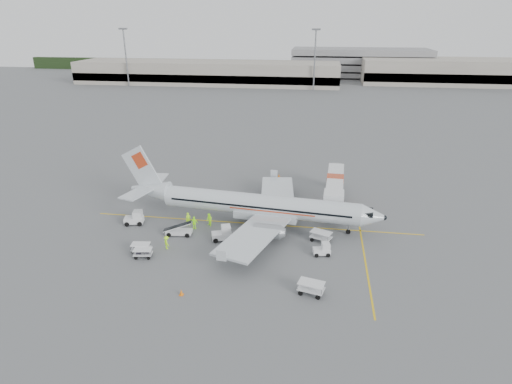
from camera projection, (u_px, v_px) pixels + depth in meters
The scene contains 26 objects.
ground at pixel (254, 224), 57.41m from camera, with size 360.00×360.00×0.00m, color #56595B.
stripe_lead at pixel (254, 224), 57.41m from camera, with size 44.00×0.20×0.01m, color yellow.
stripe_cross at pixel (366, 263), 48.16m from camera, with size 0.20×20.00×0.01m, color yellow.
terminal_west at pixel (207, 73), 180.34m from camera, with size 110.00×22.00×9.00m, color gray, non-canonical shape.
terminal_east at pixel (472, 72), 178.81m from camera, with size 90.00×26.00×10.00m, color gray, non-canonical shape.
parking_garage at pixel (360, 62), 197.98m from camera, with size 62.00×24.00×14.00m, color slate, non-canonical shape.
treeline at pixel (306, 67), 216.66m from camera, with size 300.00×3.00×6.00m, color black, non-canonical shape.
mast_west at pixel (126, 58), 171.01m from camera, with size 3.20×1.20×22.00m, color slate, non-canonical shape.
mast_center at pixel (315, 61), 160.73m from camera, with size 3.20×1.20×22.00m, color slate, non-canonical shape.
aircraft at pixel (260, 191), 55.58m from camera, with size 34.40×26.96×9.48m, color silver, non-canonical shape.
jet_bridge at pixel (335, 189), 63.17m from camera, with size 3.05×16.26×4.27m, color silver, non-canonical shape.
belt_loader at pixel (179, 226), 54.04m from camera, with size 4.33×1.63×2.35m, color silver, non-canonical shape.
tug_fore at pixel (322, 249), 49.57m from camera, with size 1.98×1.13×1.53m, color silver, non-canonical shape.
tug_mid at pixel (222, 233), 52.88m from camera, with size 2.43×1.39×1.88m, color silver, non-canonical shape.
tug_aft at pixel (134, 218), 57.00m from camera, with size 2.46×1.41×1.90m, color silver, non-canonical shape.
cart_loaded_a at pixel (141, 248), 50.20m from camera, with size 2.15×1.27×1.12m, color silver, non-canonical shape.
cart_loaded_b at pixel (143, 253), 49.13m from camera, with size 2.06×1.22×1.08m, color silver, non-canonical shape.
cart_empty_a at pixel (311, 288), 42.54m from camera, with size 2.56×1.51×1.33m, color silver, non-canonical shape.
cart_empty_b at pixel (321, 236), 52.65m from camera, with size 2.51×1.48×1.31m, color silver, non-canonical shape.
cone_nose at pixel (365, 222), 57.40m from camera, with size 0.33×0.33×0.53m, color orange.
cone_port at pixel (279, 175), 74.12m from camera, with size 0.43×0.43×0.71m, color orange.
cone_stbd at pixel (181, 292), 42.46m from camera, with size 0.42×0.42×0.69m, color orange.
crew_a at pixel (188, 219), 56.67m from camera, with size 0.66×0.43×1.80m, color #AAFB16.
crew_b at pixel (209, 220), 56.49m from camera, with size 0.86×0.67×1.77m, color #AAFB16.
crew_c at pixel (167, 243), 50.88m from camera, with size 1.07×0.61×1.66m, color #AAFB16.
crew_d at pixel (194, 223), 55.67m from camera, with size 1.03×0.43×1.76m, color #AAFB16.
Camera 1 is at (7.93, -50.98, 25.54)m, focal length 30.00 mm.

